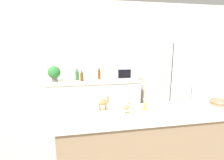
% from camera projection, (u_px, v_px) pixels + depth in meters
% --- Properties ---
extents(wall_back, '(8.00, 0.06, 2.55)m').
position_uv_depth(wall_back, '(107.00, 60.00, 3.96)').
color(wall_back, silver).
rests_on(wall_back, ground_plane).
extents(back_counter, '(1.90, 0.63, 0.90)m').
position_uv_depth(back_counter, '(94.00, 100.00, 3.75)').
color(back_counter, silver).
rests_on(back_counter, ground_plane).
extents(refrigerator, '(0.94, 0.72, 1.69)m').
position_uv_depth(refrigerator, '(163.00, 80.00, 3.88)').
color(refrigerator, silver).
rests_on(refrigerator, ground_plane).
extents(bar_counter, '(2.15, 0.52, 0.96)m').
position_uv_depth(bar_counter, '(162.00, 153.00, 1.88)').
color(bar_counter, '#8C7256').
rests_on(bar_counter, ground_plane).
extents(potted_plant, '(0.25, 0.25, 0.31)m').
position_uv_depth(potted_plant, '(54.00, 73.00, 3.47)').
color(potted_plant, '#595451').
rests_on(potted_plant, back_counter).
extents(paper_towel_roll, '(0.11, 0.11, 0.24)m').
position_uv_depth(paper_towel_roll, '(67.00, 75.00, 3.51)').
color(paper_towel_roll, white).
rests_on(paper_towel_roll, back_counter).
extents(microwave, '(0.48, 0.37, 0.28)m').
position_uv_depth(microwave, '(124.00, 72.00, 3.77)').
color(microwave, '#B2B5BA').
rests_on(microwave, back_counter).
extents(back_bottle_0, '(0.07, 0.07, 0.28)m').
position_uv_depth(back_bottle_0, '(99.00, 73.00, 3.72)').
color(back_bottle_0, brown).
rests_on(back_bottle_0, back_counter).
extents(back_bottle_1, '(0.07, 0.07, 0.24)m').
position_uv_depth(back_bottle_1, '(82.00, 76.00, 3.54)').
color(back_bottle_1, brown).
rests_on(back_bottle_1, back_counter).
extents(back_bottle_2, '(0.08, 0.08, 0.27)m').
position_uv_depth(back_bottle_2, '(77.00, 74.00, 3.63)').
color(back_bottle_2, '#2D6033').
rests_on(back_bottle_2, back_counter).
extents(back_bottle_3, '(0.06, 0.06, 0.24)m').
position_uv_depth(back_bottle_3, '(88.00, 75.00, 3.53)').
color(back_bottle_3, '#B2B7BC').
rests_on(back_bottle_3, back_counter).
extents(fruit_bowl, '(0.23, 0.23, 0.05)m').
position_uv_depth(fruit_bowl, '(220.00, 102.00, 1.96)').
color(fruit_bowl, '#8C6647').
rests_on(fruit_bowl, bar_counter).
extents(camel_figurine, '(0.13, 0.08, 0.16)m').
position_uv_depth(camel_figurine, '(104.00, 102.00, 1.77)').
color(camel_figurine, olive).
rests_on(camel_figurine, bar_counter).
extents(camel_figurine_second, '(0.09, 0.08, 0.12)m').
position_uv_depth(camel_figurine_second, '(126.00, 107.00, 1.69)').
color(camel_figurine_second, '#A87F4C').
rests_on(camel_figurine_second, bar_counter).
extents(wise_man_figurine_crimson, '(0.05, 0.05, 0.13)m').
position_uv_depth(wise_man_figurine_crimson, '(145.00, 105.00, 1.81)').
color(wise_man_figurine_crimson, '#B28933').
rests_on(wise_man_figurine_crimson, bar_counter).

